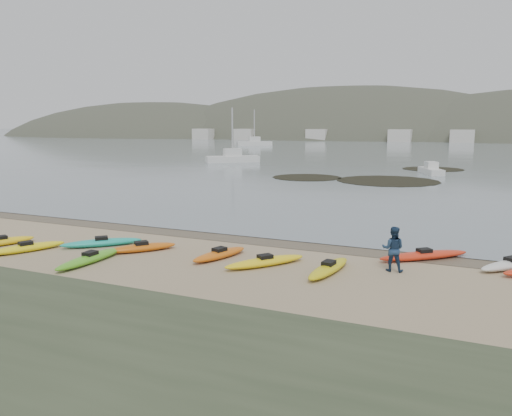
% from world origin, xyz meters
% --- Properties ---
extents(ground, '(600.00, 600.00, 0.00)m').
position_xyz_m(ground, '(0.00, 0.00, 0.00)').
color(ground, tan).
rests_on(ground, ground).
extents(wet_sand, '(60.00, 60.00, 0.00)m').
position_xyz_m(wet_sand, '(0.00, -0.30, 0.00)').
color(wet_sand, brown).
rests_on(wet_sand, ground).
extents(water, '(1200.00, 1200.00, 0.00)m').
position_xyz_m(water, '(0.00, 300.00, 0.01)').
color(water, slate).
rests_on(water, ground).
extents(kayaks, '(25.15, 9.48, 0.34)m').
position_xyz_m(kayaks, '(0.96, -3.93, 0.17)').
color(kayaks, orange).
rests_on(kayaks, ground).
extents(person_east, '(0.89, 0.72, 1.74)m').
position_xyz_m(person_east, '(7.06, -3.03, 0.87)').
color(person_east, navy).
rests_on(person_east, ground).
extents(kelp_mats, '(18.57, 24.36, 0.04)m').
position_xyz_m(kelp_mats, '(0.41, 32.15, 0.03)').
color(kelp_mats, black).
rests_on(kelp_mats, water).
extents(moored_boats, '(90.70, 73.97, 1.28)m').
position_xyz_m(moored_boats, '(-2.88, 80.85, 0.59)').
color(moored_boats, silver).
rests_on(moored_boats, ground).
extents(far_town, '(199.00, 5.00, 4.00)m').
position_xyz_m(far_town, '(6.00, 145.00, 2.00)').
color(far_town, beige).
rests_on(far_town, ground).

